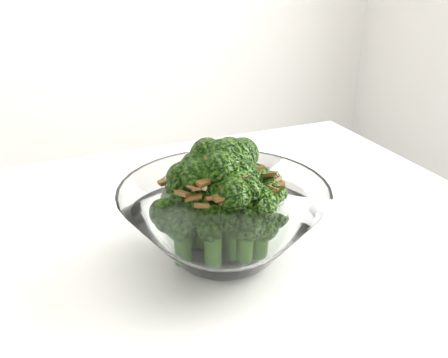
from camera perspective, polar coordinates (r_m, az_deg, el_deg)
name	(u,v)px	position (r m, az deg, el deg)	size (l,w,h in m)	color
broccoli_dish	(225,213)	(0.51, 0.06, -3.91)	(0.21, 0.21, 0.13)	white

